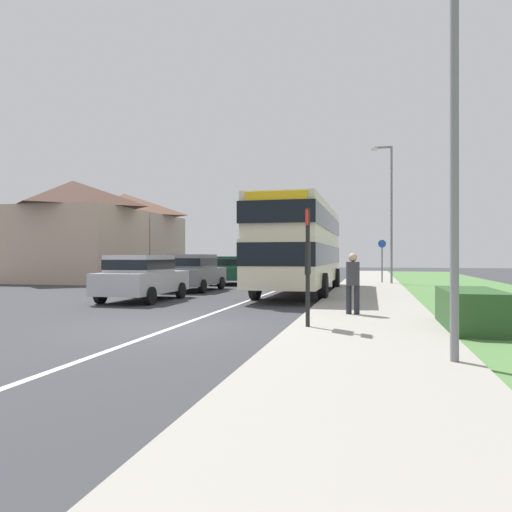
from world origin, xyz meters
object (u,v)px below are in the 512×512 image
street_lamp_near (446,83)px  bus_stop_sign (308,259)px  parked_car_silver (142,276)px  pedestrian_at_stop (353,280)px  double_decker_bus (300,243)px  street_lamp_mid (390,206)px  parked_car_grey (193,271)px  parked_car_dark_green (232,269)px  cycle_route_sign (382,259)px

street_lamp_near → bus_stop_sign: bearing=129.3°
parked_car_silver → pedestrian_at_stop: pedestrian_at_stop is taller
pedestrian_at_stop → street_lamp_near: bearing=-74.2°
double_decker_bus → bus_stop_sign: bearing=-80.8°
parked_car_silver → street_lamp_mid: 14.95m
bus_stop_sign → street_lamp_near: 4.43m
pedestrian_at_stop → street_lamp_mid: bearing=84.5°
parked_car_grey → pedestrian_at_stop: bearing=-47.8°
parked_car_silver → pedestrian_at_stop: size_ratio=2.48×
street_lamp_near → parked_car_dark_green: bearing=114.8°
parked_car_grey → street_lamp_near: 16.52m
double_decker_bus → bus_stop_sign: size_ratio=4.17×
parked_car_silver → bus_stop_sign: size_ratio=1.59×
parked_car_silver → cycle_route_sign: 15.06m
parked_car_dark_green → street_lamp_near: (8.77, -18.96, 3.15)m
parked_car_grey → bus_stop_sign: (6.66, -10.68, 0.62)m
parked_car_silver → parked_car_dark_green: bearing=89.0°
pedestrian_at_stop → street_lamp_near: street_lamp_near is taller
parked_car_dark_green → street_lamp_mid: (8.69, 0.99, 3.47)m
double_decker_bus → parked_car_grey: bearing=173.9°
double_decker_bus → parked_car_dark_green: (-4.81, 5.99, -1.27)m
parked_car_dark_green → street_lamp_mid: 9.41m
double_decker_bus → bus_stop_sign: (1.64, -10.14, -0.60)m
parked_car_dark_green → pedestrian_at_stop: pedestrian_at_stop is taller
street_lamp_mid → parked_car_silver: bearing=-127.6°
parked_car_silver → bus_stop_sign: bearing=-40.1°
parked_car_grey → pedestrian_at_stop: size_ratio=2.52×
street_lamp_near → street_lamp_mid: 19.95m
parked_car_silver → street_lamp_near: bearing=-43.2°
street_lamp_near → double_decker_bus: bearing=107.0°
parked_car_silver → bus_stop_sign: bus_stop_sign is taller
bus_stop_sign → street_lamp_mid: size_ratio=0.34×
pedestrian_at_stop → bus_stop_sign: bearing=-109.0°
street_lamp_near → street_lamp_mid: bearing=90.2°
parked_car_grey → street_lamp_mid: bearing=35.9°
parked_car_dark_green → street_lamp_near: size_ratio=0.57×
double_decker_bus → street_lamp_near: (3.96, -12.97, 1.88)m
double_decker_bus → street_lamp_near: size_ratio=1.56×
parked_car_dark_green → bus_stop_sign: bus_stop_sign is taller
parked_car_grey → street_lamp_near: bearing=-56.4°
double_decker_bus → parked_car_silver: 6.87m
pedestrian_at_stop → cycle_route_sign: bearing=86.2°
parked_car_silver → cycle_route_sign: (8.49, 12.42, 0.53)m
parked_car_silver → parked_car_dark_green: (0.19, 10.54, -0.02)m
street_lamp_near → street_lamp_mid: (-0.08, 19.95, 0.33)m
pedestrian_at_stop → cycle_route_sign: 15.63m
double_decker_bus → street_lamp_mid: size_ratio=1.43×
parked_car_dark_green → cycle_route_sign: bearing=12.8°
double_decker_bus → parked_car_grey: (-5.02, 0.54, -1.22)m
pedestrian_at_stop → parked_car_silver: bearing=157.0°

